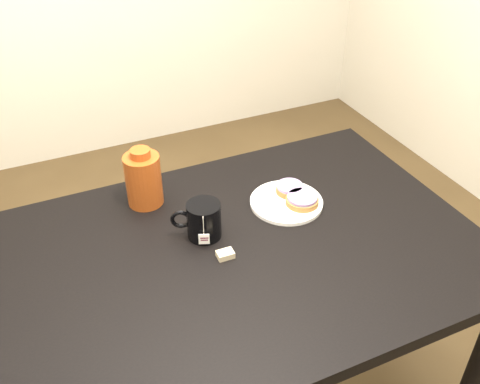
{
  "coord_description": "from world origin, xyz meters",
  "views": [
    {
      "loc": [
        -0.42,
        -1.01,
        1.72
      ],
      "look_at": [
        0.11,
        0.17,
        0.81
      ],
      "focal_mm": 40.0,
      "sensor_mm": 36.0,
      "label": 1
    }
  ],
  "objects_px": {
    "plate": "(286,202)",
    "bagel_back": "(290,189)",
    "bagel_package": "(143,179)",
    "mug": "(203,220)",
    "teabag_pouch": "(225,254)",
    "table": "(229,274)",
    "bagel_front": "(302,200)"
  },
  "relations": [
    {
      "from": "plate",
      "to": "bagel_front",
      "type": "xyz_separation_m",
      "value": [
        0.04,
        -0.03,
        0.02
      ]
    },
    {
      "from": "teabag_pouch",
      "to": "table",
      "type": "bearing_deg",
      "value": 43.91
    },
    {
      "from": "bagel_back",
      "to": "bagel_package",
      "type": "bearing_deg",
      "value": 160.04
    },
    {
      "from": "mug",
      "to": "teabag_pouch",
      "type": "height_order",
      "value": "mug"
    },
    {
      "from": "bagel_front",
      "to": "bagel_package",
      "type": "height_order",
      "value": "bagel_package"
    },
    {
      "from": "plate",
      "to": "bagel_back",
      "type": "bearing_deg",
      "value": 49.92
    },
    {
      "from": "plate",
      "to": "bagel_package",
      "type": "xyz_separation_m",
      "value": [
        -0.39,
        0.19,
        0.08
      ]
    },
    {
      "from": "table",
      "to": "bagel_back",
      "type": "bearing_deg",
      "value": 30.5
    },
    {
      "from": "plate",
      "to": "bagel_front",
      "type": "bearing_deg",
      "value": -41.6
    },
    {
      "from": "table",
      "to": "bagel_front",
      "type": "bearing_deg",
      "value": 18.77
    },
    {
      "from": "table",
      "to": "bagel_back",
      "type": "relative_size",
      "value": 15.5
    },
    {
      "from": "bagel_package",
      "to": "mug",
      "type": "bearing_deg",
      "value": -65.05
    },
    {
      "from": "bagel_back",
      "to": "bagel_front",
      "type": "distance_m",
      "value": 0.07
    },
    {
      "from": "teabag_pouch",
      "to": "plate",
      "type": "bearing_deg",
      "value": 28.52
    },
    {
      "from": "mug",
      "to": "plate",
      "type": "bearing_deg",
      "value": 29.04
    },
    {
      "from": "bagel_back",
      "to": "teabag_pouch",
      "type": "bearing_deg",
      "value": -148.63
    },
    {
      "from": "teabag_pouch",
      "to": "mug",
      "type": "bearing_deg",
      "value": 100.09
    },
    {
      "from": "plate",
      "to": "mug",
      "type": "distance_m",
      "value": 0.29
    },
    {
      "from": "bagel_front",
      "to": "teabag_pouch",
      "type": "xyz_separation_m",
      "value": [
        -0.3,
        -0.11,
        -0.02
      ]
    },
    {
      "from": "bagel_back",
      "to": "teabag_pouch",
      "type": "relative_size",
      "value": 2.01
    },
    {
      "from": "plate",
      "to": "bagel_back",
      "type": "relative_size",
      "value": 2.45
    },
    {
      "from": "bagel_back",
      "to": "bagel_package",
      "type": "height_order",
      "value": "bagel_package"
    },
    {
      "from": "bagel_back",
      "to": "mug",
      "type": "height_order",
      "value": "mug"
    },
    {
      "from": "teabag_pouch",
      "to": "bagel_package",
      "type": "relative_size",
      "value": 0.24
    },
    {
      "from": "teabag_pouch",
      "to": "bagel_package",
      "type": "distance_m",
      "value": 0.36
    },
    {
      "from": "plate",
      "to": "bagel_front",
      "type": "relative_size",
      "value": 1.59
    },
    {
      "from": "bagel_back",
      "to": "teabag_pouch",
      "type": "height_order",
      "value": "bagel_back"
    },
    {
      "from": "teabag_pouch",
      "to": "bagel_package",
      "type": "height_order",
      "value": "bagel_package"
    },
    {
      "from": "table",
      "to": "teabag_pouch",
      "type": "height_order",
      "value": "teabag_pouch"
    },
    {
      "from": "table",
      "to": "bagel_package",
      "type": "distance_m",
      "value": 0.38
    },
    {
      "from": "plate",
      "to": "bagel_front",
      "type": "height_order",
      "value": "bagel_front"
    },
    {
      "from": "plate",
      "to": "teabag_pouch",
      "type": "height_order",
      "value": "teabag_pouch"
    }
  ]
}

